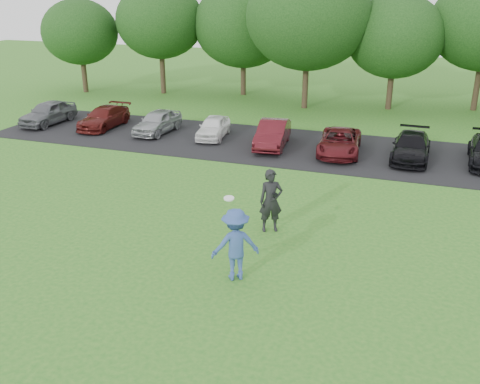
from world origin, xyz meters
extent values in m
plane|color=#297120|center=(0.00, 0.00, 0.00)|extent=(100.00, 100.00, 0.00)
cube|color=black|center=(0.00, 13.00, 0.01)|extent=(32.00, 6.50, 0.03)
imported|color=#365399|center=(0.85, 0.68, 0.99)|extent=(1.48, 1.30, 1.98)
cylinder|color=white|center=(0.68, 0.68, 2.26)|extent=(0.27, 0.27, 0.08)
imported|color=black|center=(0.92, 3.79, 1.01)|extent=(0.88, 0.76, 2.02)
cube|color=black|center=(1.10, 3.61, 1.31)|extent=(0.17, 0.15, 0.10)
imported|color=slate|center=(-14.48, 12.90, 0.65)|extent=(1.59, 3.71, 1.25)
imported|color=#541412|center=(-11.12, 13.20, 0.57)|extent=(1.56, 3.77, 1.09)
imported|color=#A0A3A7|center=(-7.88, 13.16, 0.62)|extent=(1.55, 3.52, 1.18)
imported|color=white|center=(-4.80, 13.26, 0.57)|extent=(1.65, 3.28, 1.07)
imported|color=#491016|center=(-1.55, 12.70, 0.64)|extent=(1.72, 3.84, 1.23)
imported|color=#561218|center=(1.65, 12.63, 0.58)|extent=(2.12, 4.06, 1.09)
imported|color=black|center=(4.76, 12.82, 0.59)|extent=(1.65, 3.91, 1.13)
cylinder|color=#38281C|center=(-18.00, 21.60, 1.10)|extent=(0.36, 0.36, 2.20)
ellipsoid|color=#214C19|center=(-18.00, 21.60, 4.15)|extent=(5.20, 5.20, 4.42)
cylinder|color=#38281C|center=(-12.50, 23.00, 1.35)|extent=(0.36, 0.36, 2.70)
ellipsoid|color=#214C19|center=(-12.50, 23.00, 4.93)|extent=(5.94, 5.94, 5.05)
cylinder|color=#38281C|center=(-7.00, 24.40, 1.10)|extent=(0.36, 0.36, 2.20)
ellipsoid|color=#214C19|center=(-7.00, 24.40, 4.71)|extent=(6.68, 6.68, 5.68)
cylinder|color=#38281C|center=(-2.00, 21.60, 1.35)|extent=(0.36, 0.36, 2.70)
ellipsoid|color=#214C19|center=(-2.00, 21.60, 5.48)|extent=(7.42, 7.42, 6.31)
cylinder|color=#38281C|center=(3.00, 23.00, 1.10)|extent=(0.36, 0.36, 2.20)
ellipsoid|color=#214C19|center=(3.00, 23.00, 4.36)|extent=(5.76, 5.76, 4.90)
cylinder|color=#38281C|center=(8.00, 24.40, 1.35)|extent=(0.36, 0.36, 2.70)
camera|label=1|loc=(5.04, -11.05, 7.36)|focal=40.00mm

